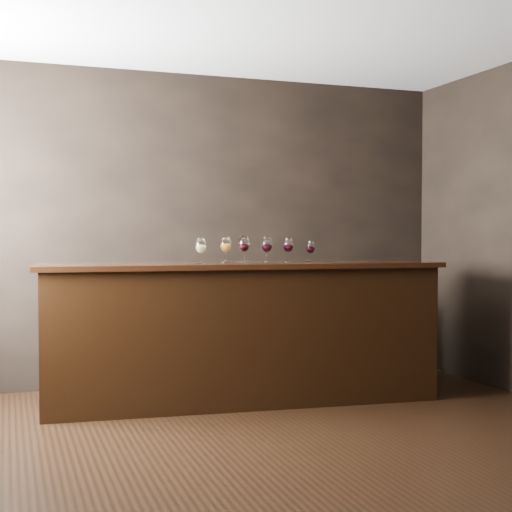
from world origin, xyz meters
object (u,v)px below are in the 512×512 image
object	(u,v)px
back_bar_shelf	(244,335)
glass_red_a	(244,245)
glass_white	(201,246)
bar_counter	(242,335)
glass_red_d	(311,248)
glass_red_b	(267,245)
glass_amber	(226,245)
glass_red_c	(288,246)

from	to	relation	value
back_bar_shelf	glass_red_a	world-z (taller)	glass_red_a
glass_white	bar_counter	bearing A→B (deg)	5.55
back_bar_shelf	glass_white	distance (m)	1.27
back_bar_shelf	glass_red_d	world-z (taller)	glass_red_d
glass_red_a	glass_red_b	distance (m)	0.18
back_bar_shelf	glass_amber	size ratio (longest dim) A/B	11.48
back_bar_shelf	glass_red_a	size ratio (longest dim) A/B	11.25
glass_white	glass_red_c	size ratio (longest dim) A/B	1.01
glass_white	back_bar_shelf	bearing A→B (deg)	51.00
glass_white	glass_red_a	bearing A→B (deg)	10.91
glass_red_b	glass_red_d	world-z (taller)	glass_red_b
glass_white	glass_red_d	bearing A→B (deg)	0.36
glass_amber	glass_red_b	world-z (taller)	glass_amber
bar_counter	back_bar_shelf	xyz separation A→B (m)	(0.26, 0.71, -0.11)
glass_white	glass_red_a	world-z (taller)	glass_red_a
bar_counter	back_bar_shelf	distance (m)	0.77
glass_white	glass_red_d	distance (m)	0.93
glass_red_d	glass_red_b	bearing A→B (deg)	178.53
bar_counter	glass_white	size ratio (longest dim) A/B	15.61
glass_white	glass_red_b	bearing A→B (deg)	1.60
glass_amber	glass_red_a	distance (m)	0.20
bar_counter	glass_red_d	xyz separation A→B (m)	(0.59, -0.03, 0.70)
glass_red_b	bar_counter	bearing A→B (deg)	174.97
glass_red_c	glass_red_d	xyz separation A→B (m)	(0.20, -0.01, -0.02)
glass_amber	glass_red_b	xyz separation A→B (m)	(0.35, 0.02, -0.00)
glass_amber	glass_red_c	distance (m)	0.54
glass_amber	glass_red_d	size ratio (longest dim) A/B	1.23
glass_amber	glass_red_c	world-z (taller)	glass_amber
bar_counter	back_bar_shelf	world-z (taller)	bar_counter
glass_amber	glass_red_d	distance (m)	0.73
back_bar_shelf	glass_red_a	distance (m)	1.10
bar_counter	back_bar_shelf	bearing A→B (deg)	76.05
glass_red_a	glass_red_b	world-z (taller)	glass_red_a
bar_counter	glass_red_c	distance (m)	0.81
glass_white	glass_red_a	size ratio (longest dim) A/B	0.94
glass_red_a	glass_red_b	size ratio (longest dim) A/B	1.05
glass_red_b	back_bar_shelf	bearing A→B (deg)	86.09
glass_amber	glass_red_d	xyz separation A→B (m)	(0.73, 0.01, -0.03)
glass_white	glass_amber	world-z (taller)	glass_amber
bar_counter	glass_red_b	world-z (taller)	glass_red_b
glass_white	glass_red_c	xyz separation A→B (m)	(0.74, 0.01, -0.00)
glass_red_c	glass_amber	bearing A→B (deg)	-178.19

